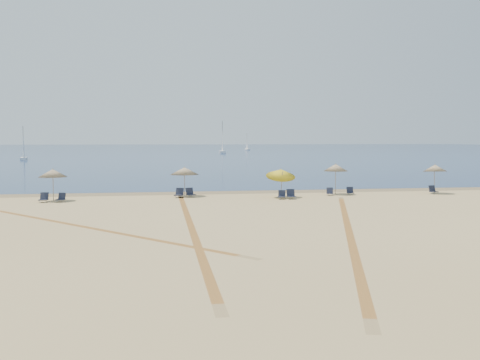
% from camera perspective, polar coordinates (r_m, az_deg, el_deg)
% --- Properties ---
extents(ground, '(160.00, 160.00, 0.00)m').
position_cam_1_polar(ground, '(21.28, 8.61, -7.53)').
color(ground, tan).
rests_on(ground, ground).
extents(ocean, '(500.00, 500.00, 0.00)m').
position_cam_1_polar(ocean, '(244.95, -7.60, 3.27)').
color(ocean, '#0C2151').
rests_on(ocean, ground).
extents(wet_sand, '(500.00, 500.00, 0.00)m').
position_cam_1_polar(wet_sand, '(44.50, -0.81, -1.28)').
color(wet_sand, olive).
rests_on(wet_sand, ground).
extents(umbrella_1, '(1.98, 1.98, 2.31)m').
position_cam_1_polar(umbrella_1, '(40.24, -19.09, 0.69)').
color(umbrella_1, gray).
rests_on(umbrella_1, ground).
extents(umbrella_2, '(2.17, 2.17, 2.27)m').
position_cam_1_polar(umbrella_2, '(41.43, -5.85, 0.95)').
color(umbrella_2, gray).
rests_on(umbrella_2, ground).
extents(umbrella_3, '(2.21, 2.27, 2.45)m').
position_cam_1_polar(umbrella_3, '(40.41, 4.32, 0.76)').
color(umbrella_3, gray).
rests_on(umbrella_3, ground).
extents(umbrella_4, '(1.90, 1.90, 2.45)m').
position_cam_1_polar(umbrella_4, '(43.34, 10.02, 1.29)').
color(umbrella_4, gray).
rests_on(umbrella_4, ground).
extents(umbrella_5, '(1.87, 1.90, 2.38)m').
position_cam_1_polar(umbrella_5, '(46.06, 19.82, 1.19)').
color(umbrella_5, gray).
rests_on(umbrella_5, ground).
extents(chair_1, '(0.61, 0.70, 0.67)m').
position_cam_1_polar(chair_1, '(39.76, -19.93, -1.79)').
color(chair_1, black).
rests_on(chair_1, ground).
extents(chair_2, '(0.70, 0.75, 0.63)m').
position_cam_1_polar(chair_2, '(39.60, -18.31, -1.80)').
color(chair_2, black).
rests_on(chair_2, ground).
extents(chair_3, '(0.79, 0.85, 0.71)m').
position_cam_1_polar(chair_3, '(40.63, -6.42, -1.40)').
color(chair_3, black).
rests_on(chair_3, ground).
extents(chair_4, '(0.78, 0.84, 0.69)m').
position_cam_1_polar(chair_4, '(40.89, -5.25, -1.37)').
color(chair_4, black).
rests_on(chair_4, ground).
extents(chair_5, '(0.68, 0.74, 0.63)m').
position_cam_1_polar(chair_5, '(39.48, 4.42, -1.61)').
color(chair_5, black).
rests_on(chair_5, ground).
extents(chair_6, '(0.60, 0.70, 0.71)m').
position_cam_1_polar(chair_6, '(39.61, 5.40, -1.55)').
color(chair_6, black).
rests_on(chair_6, ground).
extents(chair_7, '(0.64, 0.70, 0.60)m').
position_cam_1_polar(chair_7, '(42.47, 9.42, -1.25)').
color(chair_7, black).
rests_on(chair_7, ground).
extents(chair_8, '(0.59, 0.67, 0.61)m').
position_cam_1_polar(chair_8, '(43.24, 11.51, -1.18)').
color(chair_8, black).
rests_on(chair_8, ground).
extents(chair_9, '(0.62, 0.71, 0.66)m').
position_cam_1_polar(chair_9, '(45.81, 19.63, -1.01)').
color(chair_9, black).
rests_on(chair_9, ground).
extents(sailboat_0, '(1.93, 4.86, 7.05)m').
position_cam_1_polar(sailboat_0, '(122.17, -21.80, 2.98)').
color(sailboat_0, white).
rests_on(sailboat_0, ocean).
extents(sailboat_1, '(2.08, 6.77, 9.95)m').
position_cam_1_polar(sailboat_1, '(167.20, -1.87, 3.87)').
color(sailboat_1, white).
rests_on(sailboat_1, ocean).
extents(sailboat_2, '(1.69, 4.60, 6.69)m').
position_cam_1_polar(sailboat_2, '(211.51, 0.72, 3.70)').
color(sailboat_2, white).
rests_on(sailboat_2, ocean).
extents(tire_tracks, '(52.82, 43.43, 0.00)m').
position_cam_1_polar(tire_tracks, '(27.87, -5.16, -4.67)').
color(tire_tracks, tan).
rests_on(tire_tracks, ground).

